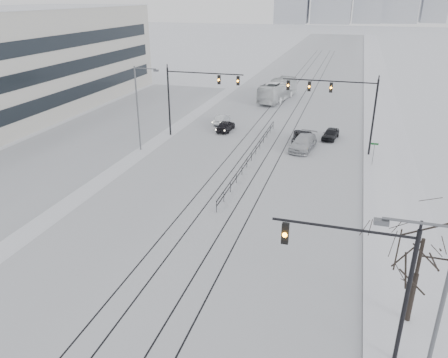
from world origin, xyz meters
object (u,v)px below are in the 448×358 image
sedan_nb_far (330,134)px  sedan_nb_right (303,143)px  sedan_nb_front (302,138)px  box_truck (278,90)px  sedan_sb_outer (222,119)px  sedan_sb_inner (226,126)px  bare_tree (422,248)px  traffic_mast_near (370,274)px

sedan_nb_far → sedan_nb_right: bearing=-109.7°
sedan_nb_front → box_truck: 22.05m
sedan_sb_outer → sedan_nb_right: sedan_nb_right is taller
sedan_sb_inner → sedan_sb_outer: 3.33m
bare_tree → sedan_sb_inner: (-18.73, 30.45, -3.83)m
sedan_sb_inner → sedan_nb_far: (12.75, 0.29, -0.03)m
sedan_sb_outer → sedan_nb_right: (11.54, -7.34, 0.16)m
sedan_sb_inner → sedan_sb_outer: size_ratio=1.05×
bare_tree → sedan_nb_right: size_ratio=1.15×
sedan_nb_right → box_truck: box_truck is taller
box_truck → bare_tree: bearing=117.5°
bare_tree → sedan_nb_far: size_ratio=1.64×
sedan_nb_front → box_truck: size_ratio=0.40×
sedan_nb_front → bare_tree: bearing=-76.0°
bare_tree → sedan_nb_far: 31.55m
traffic_mast_near → bare_tree: size_ratio=1.15×
bare_tree → sedan_sb_inner: bare_tree is taller
sedan_sb_outer → box_truck: box_truck is taller
traffic_mast_near → sedan_nb_far: 34.15m
sedan_nb_right → box_truck: size_ratio=0.46×
sedan_nb_front → sedan_nb_far: 3.89m
bare_tree → sedan_nb_far: bearing=101.0°
sedan_nb_right → box_truck: 24.27m
sedan_nb_right → sedan_nb_far: 5.33m
sedan_nb_front → sedan_nb_right: sedan_nb_right is taller
traffic_mast_near → box_truck: 54.07m
sedan_nb_far → box_truck: bearing=127.2°
sedan_sb_inner → sedan_nb_far: sedan_sb_inner is taller
sedan_sb_inner → sedan_nb_far: size_ratio=1.04×
sedan_nb_front → sedan_nb_right: (0.41, -2.21, 0.13)m
bare_tree → sedan_sb_outer: 39.25m
sedan_nb_far → sedan_sb_outer: bearing=179.2°
traffic_mast_near → bare_tree: bearing=51.2°
traffic_mast_near → sedan_nb_far: (-3.57, 33.74, -3.93)m
bare_tree → sedan_nb_far: bare_tree is taller
sedan_sb_outer → box_truck: bearing=-104.5°
sedan_nb_far → box_truck: (-9.56, 18.63, 0.96)m
sedan_nb_front → sedan_nb_far: sedan_nb_front is taller
traffic_mast_near → sedan_sb_outer: bearing=116.0°
sedan_nb_far → sedan_nb_front: bearing=-131.6°
sedan_nb_far → box_truck: 20.96m
bare_tree → sedan_sb_inner: 35.95m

